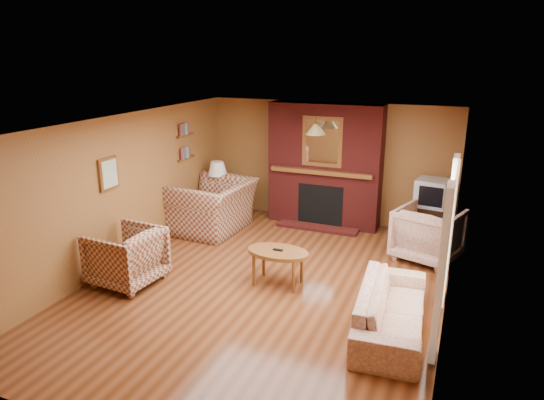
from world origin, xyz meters
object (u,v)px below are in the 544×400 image
at_px(floral_sofa, 391,309).
at_px(table_lamp, 218,176).
at_px(floral_armchair, 428,234).
at_px(tv_stand, 429,223).
at_px(fireplace, 325,166).
at_px(coffee_table, 278,255).
at_px(plaid_loveseat, 213,206).
at_px(plaid_armchair, 126,256).
at_px(crt_tv, 432,193).
at_px(side_table, 219,205).

xyz_separation_m(floral_sofa, table_lamp, (-4.00, 2.96, 0.63)).
relative_size(floral_sofa, floral_armchair, 2.01).
distance_m(table_lamp, tv_stand, 4.21).
xyz_separation_m(fireplace, table_lamp, (-2.10, -0.53, -0.27)).
height_order(floral_sofa, table_lamp, table_lamp).
relative_size(floral_armchair, coffee_table, 1.06).
distance_m(plaid_loveseat, plaid_armchair, 2.48).
relative_size(floral_sofa, table_lamp, 3.04).
bearing_deg(floral_armchair, crt_tv, -68.52).
bearing_deg(floral_sofa, crt_tv, -6.71).
height_order(plaid_armchair, side_table, plaid_armchair).
xyz_separation_m(tv_stand, crt_tv, (0.00, -0.01, 0.58)).
height_order(table_lamp, tv_stand, table_lamp).
bearing_deg(fireplace, floral_armchair, -27.17).
xyz_separation_m(plaid_loveseat, plaid_armchair, (-0.10, -2.48, -0.06)).
bearing_deg(plaid_armchair, fireplace, 156.62).
height_order(plaid_armchair, tv_stand, plaid_armchair).
distance_m(coffee_table, crt_tv, 3.31).
xyz_separation_m(fireplace, floral_armchair, (2.11, -1.08, -0.74)).
distance_m(floral_armchair, tv_stand, 0.90).
bearing_deg(coffee_table, plaid_armchair, -158.80).
xyz_separation_m(plaid_armchair, floral_sofa, (3.85, 0.18, -0.14)).
bearing_deg(floral_armchair, plaid_armchair, 50.50).
xyz_separation_m(fireplace, plaid_armchair, (-1.95, -3.68, -0.76)).
height_order(floral_armchair, crt_tv, crt_tv).
relative_size(plaid_loveseat, crt_tv, 2.51).
bearing_deg(plaid_loveseat, plaid_armchair, 0.50).
xyz_separation_m(coffee_table, tv_stand, (1.91, 2.68, -0.14)).
bearing_deg(tv_stand, floral_armchair, -83.93).
relative_size(fireplace, plaid_armchair, 2.56).
distance_m(plaid_loveseat, floral_armchair, 3.96).
relative_size(fireplace, plaid_loveseat, 1.61).
distance_m(plaid_loveseat, floral_sofa, 4.40).
xyz_separation_m(floral_sofa, side_table, (-4.00, 2.96, -0.01)).
relative_size(floral_sofa, crt_tv, 3.31).
height_order(fireplace, floral_sofa, fireplace).
height_order(table_lamp, crt_tv, table_lamp).
xyz_separation_m(floral_armchair, table_lamp, (-4.21, 0.55, 0.47)).
bearing_deg(fireplace, crt_tv, -5.30).
xyz_separation_m(plaid_armchair, floral_armchair, (4.06, 2.60, 0.02)).
distance_m(tv_stand, crt_tv, 0.58).
xyz_separation_m(floral_armchair, side_table, (-4.21, 0.55, -0.17)).
bearing_deg(floral_sofa, coffee_table, 66.07).
height_order(side_table, tv_stand, tv_stand).
relative_size(plaid_armchair, table_lamp, 1.45).
distance_m(plaid_armchair, floral_armchair, 4.82).
height_order(fireplace, plaid_armchair, fireplace).
bearing_deg(coffee_table, floral_armchair, 42.28).
bearing_deg(side_table, tv_stand, 4.82).
height_order(plaid_loveseat, floral_sofa, plaid_loveseat).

